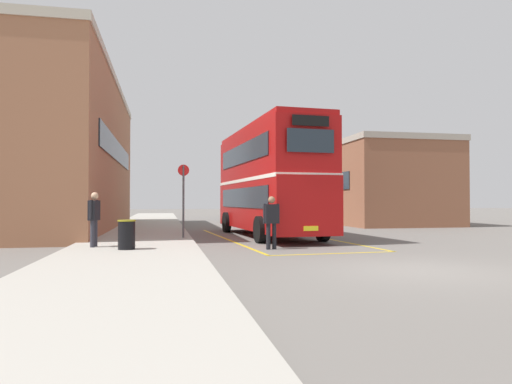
{
  "coord_description": "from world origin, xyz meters",
  "views": [
    {
      "loc": [
        -5.56,
        -9.49,
        1.56
      ],
      "look_at": [
        -1.14,
        12.71,
        2.0
      ],
      "focal_mm": 32.49,
      "sensor_mm": 36.0,
      "label": 1
    }
  ],
  "objects": [
    {
      "name": "bay_marking_yellow",
      "position": [
        -0.98,
        8.53,
        0.0
      ],
      "size": [
        4.97,
        12.18,
        0.01
      ],
      "color": "gold",
      "rests_on": "ground"
    },
    {
      "name": "litter_bin",
      "position": [
        -6.63,
        4.56,
        0.57
      ],
      "size": [
        0.52,
        0.52,
        0.86
      ],
      "color": "black",
      "rests_on": "sidewalk_left"
    },
    {
      "name": "single_deck_bus",
      "position": [
        2.9,
        30.83,
        1.64
      ],
      "size": [
        3.15,
        10.14,
        3.02
      ],
      "color": "black",
      "rests_on": "ground"
    },
    {
      "name": "ground_plane",
      "position": [
        0.0,
        14.4,
        0.0
      ],
      "size": [
        135.6,
        135.6,
        0.0
      ],
      "primitive_type": "plane",
      "color": "#66605B"
    },
    {
      "name": "bus_stop_sign",
      "position": [
        -4.82,
        8.71,
        1.84
      ],
      "size": [
        0.44,
        0.1,
        2.84
      ],
      "color": "#4C4C51",
      "rests_on": "sidewalk_left"
    },
    {
      "name": "double_decker_bus",
      "position": [
        -1.04,
        10.4,
        2.51
      ],
      "size": [
        3.27,
        10.04,
        4.75
      ],
      "color": "black",
      "rests_on": "ground"
    },
    {
      "name": "brick_building_left",
      "position": [
        -11.44,
        16.95,
        4.07
      ],
      "size": [
        6.81,
        19.78,
        8.14
      ],
      "color": "#9E6647",
      "rests_on": "ground"
    },
    {
      "name": "sidewalk_left",
      "position": [
        -6.5,
        16.8,
        0.07
      ],
      "size": [
        4.0,
        57.6,
        0.14
      ],
      "primitive_type": "cube",
      "color": "#A39E93",
      "rests_on": "ground"
    },
    {
      "name": "pedestrian_boarding",
      "position": [
        -2.16,
        5.06,
        0.99
      ],
      "size": [
        0.56,
        0.34,
        1.71
      ],
      "color": "black",
      "rests_on": "ground"
    },
    {
      "name": "depot_building_right",
      "position": [
        8.83,
        23.5,
        2.76
      ],
      "size": [
        6.78,
        17.47,
        5.5
      ],
      "color": "brown",
      "rests_on": "ground"
    },
    {
      "name": "pedestrian_waiting_near",
      "position": [
        -7.68,
        5.49,
        1.11
      ],
      "size": [
        0.32,
        0.56,
        1.69
      ],
      "color": "#2D2D38",
      "rests_on": "sidewalk_left"
    }
  ]
}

